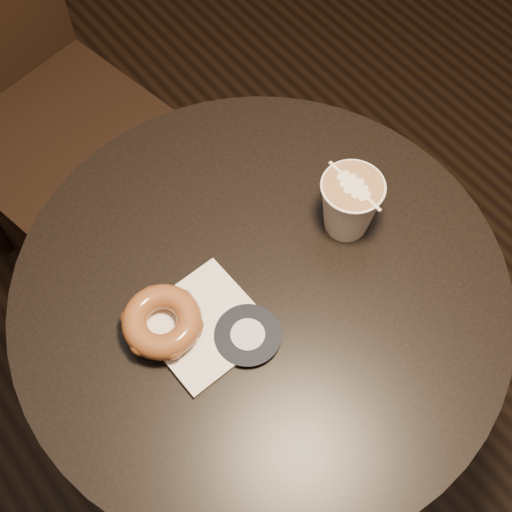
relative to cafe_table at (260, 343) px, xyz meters
name	(u,v)px	position (x,y,z in m)	size (l,w,h in m)	color
cafe_table	(260,343)	(0.00, 0.00, 0.00)	(0.70, 0.70, 0.75)	black
chair	(13,76)	(-0.03, 0.75, 0.02)	(0.47, 0.47, 1.02)	black
pastry_bag	(204,325)	(-0.10, 0.00, 0.20)	(0.14, 0.14, 0.01)	white
doughnut	(162,322)	(-0.14, 0.03, 0.22)	(0.11, 0.11, 0.03)	brown
latte_cup	(349,205)	(0.16, 0.01, 0.25)	(0.09, 0.09, 0.10)	white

